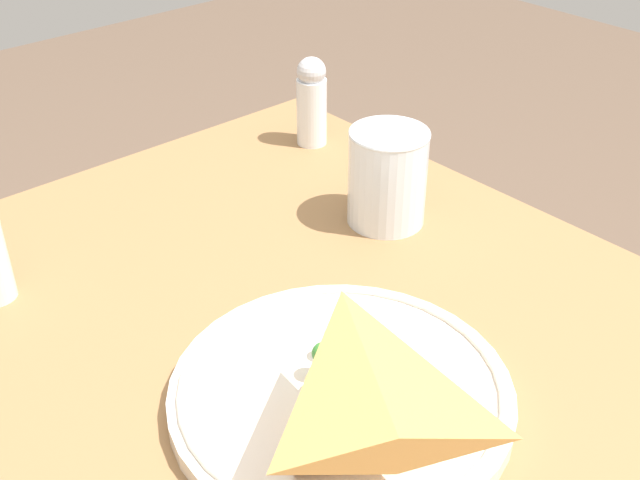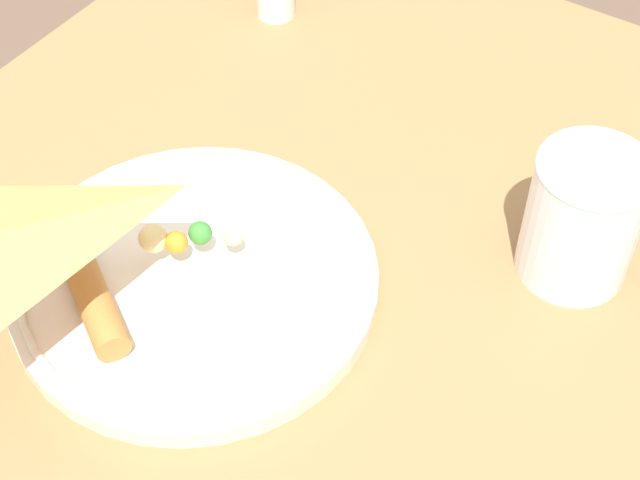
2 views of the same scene
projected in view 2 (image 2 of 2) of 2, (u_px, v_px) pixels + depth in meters
name	position (u px, v px, depth m)	size (l,w,h in m)	color
dining_table	(212.00, 425.00, 0.77)	(1.02, 0.66, 0.71)	olive
plate_pizza	(192.00, 276.00, 0.70)	(0.26, 0.26, 0.05)	silver
milk_glass	(581.00, 222.00, 0.69)	(0.08, 0.08, 0.10)	white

